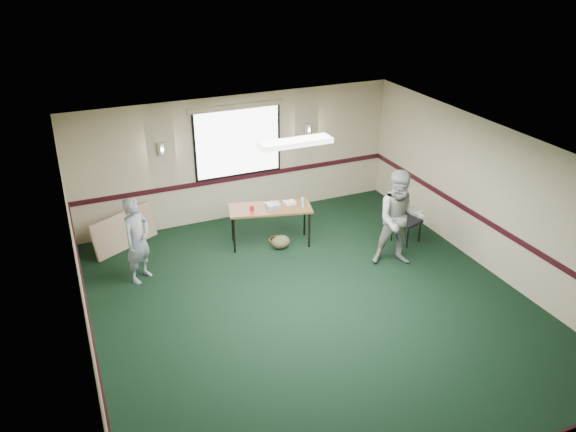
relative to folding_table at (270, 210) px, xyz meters
name	(u,v)px	position (x,y,z in m)	size (l,w,h in m)	color
ground	(319,314)	(-0.14, -2.51, -0.75)	(8.00, 8.00, 0.00)	black
room_shell	(270,179)	(-0.14, -0.39, 0.83)	(8.00, 8.02, 8.00)	#C9B891
folding_table	(270,210)	(0.00, 0.00, 0.00)	(1.72, 1.02, 0.80)	#5E2B1A
projector	(273,206)	(0.05, -0.03, 0.10)	(0.26, 0.22, 0.09)	gray
game_console	(289,203)	(0.41, 0.00, 0.09)	(0.22, 0.18, 0.06)	silver
red_cup	(252,208)	(-0.37, 0.00, 0.12)	(0.08, 0.08, 0.11)	red
water_bottle	(303,202)	(0.60, -0.23, 0.16)	(0.06, 0.06, 0.20)	#86C0DB
duffel_bag	(281,242)	(0.12, -0.25, -0.61)	(0.38, 0.29, 0.27)	#464328
cable_coil	(277,240)	(0.18, 0.08, -0.74)	(0.35, 0.35, 0.02)	red
folded_table	(124,230)	(-2.70, 1.02, -0.38)	(1.42, 0.06, 0.73)	#9B7F5F
conference_chair	(404,215)	(2.53, -0.89, -0.19)	(0.59, 0.60, 0.95)	black
person_left	(137,240)	(-2.62, -0.29, 0.05)	(0.58, 0.38, 1.59)	#415990
person_right	(400,219)	(1.92, -1.63, 0.18)	(0.90, 0.70, 1.86)	#6985A4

